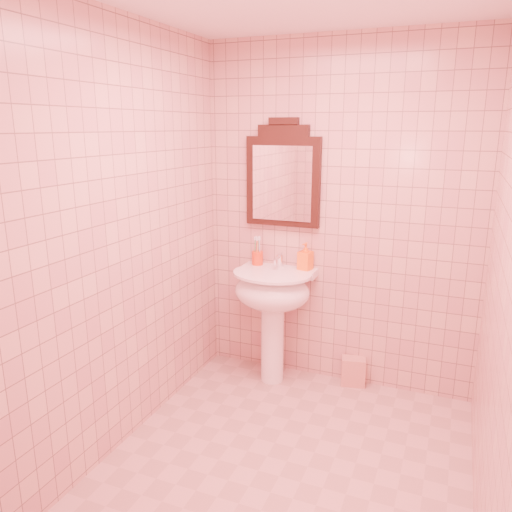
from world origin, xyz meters
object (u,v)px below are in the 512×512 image
at_px(pedestal_sink, 272,299).
at_px(mirror, 283,177).
at_px(soap_dispenser, 305,256).
at_px(toothbrush_cup, 257,258).
at_px(towel, 353,371).

relative_size(pedestal_sink, mirror, 1.11).
bearing_deg(soap_dispenser, pedestal_sink, -127.61).
relative_size(toothbrush_cup, towel, 0.91).
relative_size(mirror, soap_dispenser, 3.84).
xyz_separation_m(pedestal_sink, towel, (0.59, 0.17, -0.55)).
distance_m(pedestal_sink, towel, 0.83).
relative_size(soap_dispenser, towel, 0.95).
bearing_deg(mirror, soap_dispenser, -11.59).
bearing_deg(soap_dispenser, toothbrush_cup, -164.91).
height_order(mirror, towel, mirror).
height_order(pedestal_sink, towel, pedestal_sink).
bearing_deg(pedestal_sink, soap_dispenser, 39.27).
relative_size(pedestal_sink, soap_dispenser, 4.27).
relative_size(mirror, towel, 3.64).
height_order(mirror, soap_dispenser, mirror).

